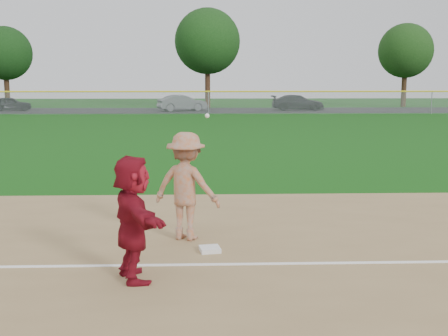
{
  "coord_description": "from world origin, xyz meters",
  "views": [
    {
      "loc": [
        -0.4,
        -9.85,
        3.11
      ],
      "look_at": [
        0.0,
        1.5,
        1.3
      ],
      "focal_mm": 45.0,
      "sensor_mm": 36.0,
      "label": 1
    }
  ],
  "objects_px": {
    "first_base": "(210,249)",
    "car_left": "(10,104)",
    "base_runner": "(133,218)",
    "car_right": "(298,102)",
    "car_mid": "(182,103)"
  },
  "relations": [
    {
      "from": "base_runner",
      "to": "car_right",
      "type": "distance_m",
      "value": 48.69
    },
    {
      "from": "car_left",
      "to": "base_runner",
      "type": "bearing_deg",
      "value": 178.06
    },
    {
      "from": "first_base",
      "to": "base_runner",
      "type": "xyz_separation_m",
      "value": [
        -1.19,
        -1.39,
        0.94
      ]
    },
    {
      "from": "first_base",
      "to": "car_mid",
      "type": "relative_size",
      "value": 0.08
    },
    {
      "from": "base_runner",
      "to": "car_mid",
      "type": "xyz_separation_m",
      "value": [
        -1.02,
        46.57,
        -0.21
      ]
    },
    {
      "from": "base_runner",
      "to": "car_right",
      "type": "xyz_separation_m",
      "value": [
        10.46,
        47.55,
        -0.23
      ]
    },
    {
      "from": "first_base",
      "to": "car_left",
      "type": "relative_size",
      "value": 0.09
    },
    {
      "from": "base_runner",
      "to": "car_left",
      "type": "xyz_separation_m",
      "value": [
        -17.88,
        47.44,
        -0.3
      ]
    },
    {
      "from": "base_runner",
      "to": "car_right",
      "type": "height_order",
      "value": "base_runner"
    },
    {
      "from": "car_mid",
      "to": "car_right",
      "type": "distance_m",
      "value": 11.52
    },
    {
      "from": "first_base",
      "to": "car_mid",
      "type": "bearing_deg",
      "value": 92.81
    },
    {
      "from": "car_left",
      "to": "car_mid",
      "type": "height_order",
      "value": "car_mid"
    },
    {
      "from": "car_left",
      "to": "car_right",
      "type": "relative_size",
      "value": 0.77
    },
    {
      "from": "car_left",
      "to": "car_right",
      "type": "xyz_separation_m",
      "value": [
        28.34,
        0.11,
        0.07
      ]
    },
    {
      "from": "base_runner",
      "to": "first_base",
      "type": "bearing_deg",
      "value": -60.96
    }
  ]
}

